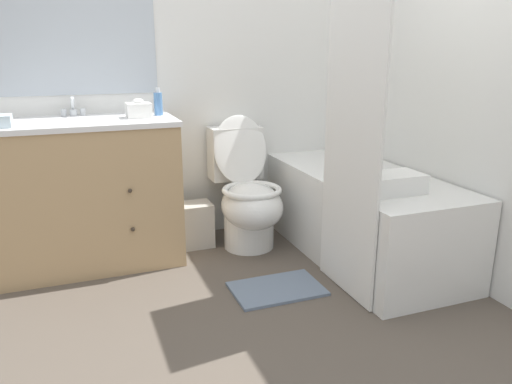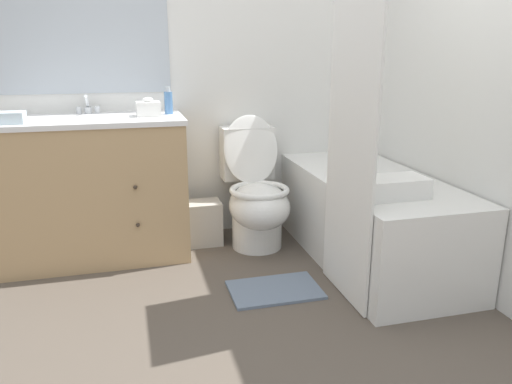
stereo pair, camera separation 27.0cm
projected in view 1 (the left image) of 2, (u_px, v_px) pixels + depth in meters
The scene contains 13 objects.
ground_plane at pixel (278, 358), 2.14m from camera, with size 14.00×14.00×0.00m, color brown.
wall_back at pixel (182, 52), 3.25m from camera, with size 8.00×0.06×2.50m.
wall_right at pixel (429, 53), 2.96m from camera, with size 0.05×2.60×2.50m.
vanity_cabinet at pixel (82, 193), 2.97m from camera, with size 1.13×0.58×0.88m.
sink_faucet at pixel (73, 110), 3.02m from camera, with size 0.14×0.12×0.12m.
toilet at pixel (247, 197), 3.28m from camera, with size 0.39×0.66×0.86m.
bathtub at pixel (361, 214), 3.15m from camera, with size 0.67×1.50×0.54m.
shower_curtain at pixel (353, 120), 2.48m from camera, with size 0.01×0.53×1.86m.
wastebasket at pixel (195, 225), 3.32m from camera, with size 0.22×0.19×0.29m.
tissue_box at pixel (139, 110), 2.95m from camera, with size 0.14×0.13×0.11m.
soap_dispenser at pixel (158, 103), 3.04m from camera, with size 0.05×0.05×0.17m.
bath_towel_folded at pixel (391, 183), 2.65m from camera, with size 0.33×0.20×0.10m.
bath_mat at pixel (277, 289), 2.74m from camera, with size 0.49×0.32×0.02m.
Camera 1 is at (-0.75, -1.70, 1.28)m, focal length 35.00 mm.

